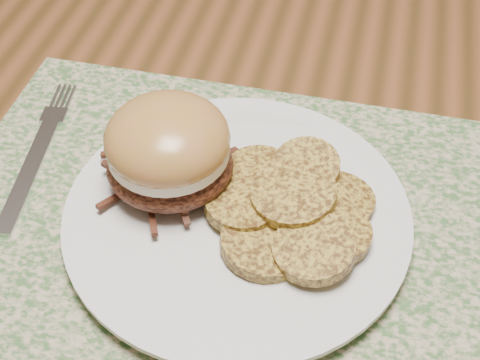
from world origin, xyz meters
name	(u,v)px	position (x,y,z in m)	size (l,w,h in m)	color
placemat	(216,214)	(-0.28, -0.07, 0.75)	(0.45, 0.33, 0.00)	#3C6031
dinner_plate	(237,216)	(-0.26, -0.08, 0.76)	(0.26, 0.26, 0.02)	silver
pork_sandwich	(169,150)	(-0.32, -0.06, 0.81)	(0.12, 0.12, 0.08)	black
roasted_potatoes	(293,208)	(-0.21, -0.07, 0.78)	(0.15, 0.16, 0.03)	#A58530
fork	(39,151)	(-0.45, -0.04, 0.76)	(0.04, 0.19, 0.00)	silver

